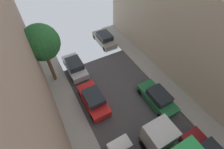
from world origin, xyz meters
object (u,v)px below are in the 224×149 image
(parked_car_left_4, at_px, (75,67))
(parked_car_right_4, at_px, (104,39))
(street_tree_0, at_px, (41,43))
(parked_car_left_3, at_px, (94,99))
(parked_car_right_3, at_px, (157,98))

(parked_car_left_4, xyz_separation_m, parked_car_right_4, (5.40, 3.14, 0.00))
(parked_car_left_4, relative_size, street_tree_0, 0.65)
(parked_car_left_4, height_order, street_tree_0, street_tree_0)
(parked_car_left_4, bearing_deg, parked_car_right_4, 30.17)
(parked_car_left_3, height_order, parked_car_right_3, same)
(parked_car_left_3, relative_size, parked_car_right_4, 1.00)
(parked_car_right_4, height_order, street_tree_0, street_tree_0)
(parked_car_left_4, xyz_separation_m, street_tree_0, (-2.43, -0.15, 4.22))
(parked_car_left_4, xyz_separation_m, parked_car_right_3, (5.40, -7.92, 0.00))
(parked_car_left_3, distance_m, parked_car_right_4, 9.85)
(parked_car_right_4, bearing_deg, street_tree_0, -157.19)
(parked_car_left_4, distance_m, parked_car_right_4, 6.25)
(parked_car_left_4, height_order, parked_car_right_3, same)
(parked_car_right_3, relative_size, parked_car_right_4, 1.00)
(parked_car_right_3, distance_m, street_tree_0, 11.81)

